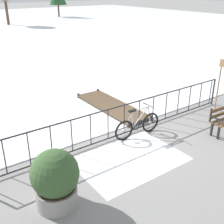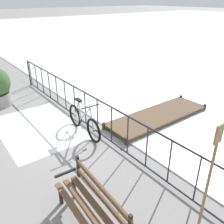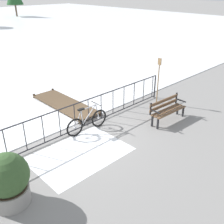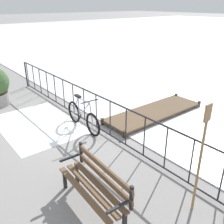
% 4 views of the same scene
% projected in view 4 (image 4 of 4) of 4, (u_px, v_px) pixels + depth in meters
% --- Properties ---
extents(ground_plane, '(160.00, 160.00, 0.00)m').
position_uv_depth(ground_plane, '(85.00, 122.00, 7.57)').
color(ground_plane, gray).
extents(snow_patch, '(2.92, 2.03, 0.01)m').
position_uv_depth(snow_patch, '(37.00, 124.00, 7.41)').
color(snow_patch, white).
rests_on(snow_patch, ground).
extents(railing_fence, '(9.06, 0.06, 1.07)m').
position_uv_depth(railing_fence, '(84.00, 105.00, 7.35)').
color(railing_fence, '#232328').
rests_on(railing_fence, ground).
extents(bicycle_near_railing, '(1.71, 0.52, 0.97)m').
position_uv_depth(bicycle_near_railing, '(83.00, 117.00, 7.04)').
color(bicycle_near_railing, black).
rests_on(bicycle_near_railing, ground).
extents(park_bench, '(1.62, 0.57, 0.89)m').
position_uv_depth(park_bench, '(96.00, 183.00, 4.24)').
color(park_bench, brown).
rests_on(park_bench, ground).
extents(oar_upright, '(0.04, 0.16, 1.98)m').
position_uv_depth(oar_upright, '(201.00, 154.00, 3.93)').
color(oar_upright, '#937047').
rests_on(oar_upright, ground).
extents(wooden_dock, '(1.10, 3.55, 0.20)m').
position_uv_depth(wooden_dock, '(155.00, 112.00, 7.99)').
color(wooden_dock, brown).
rests_on(wooden_dock, ground).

